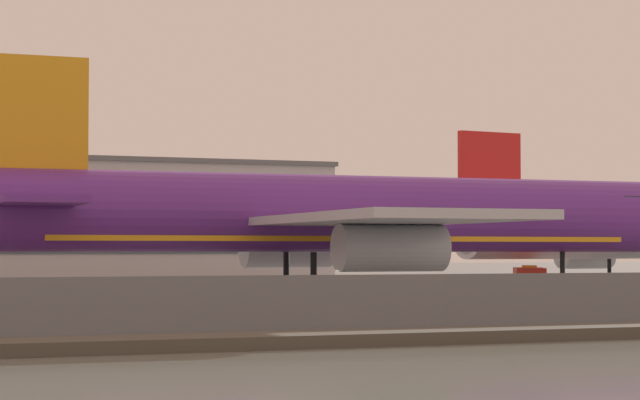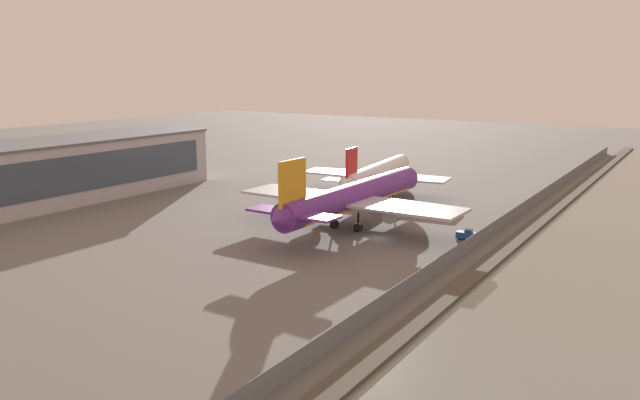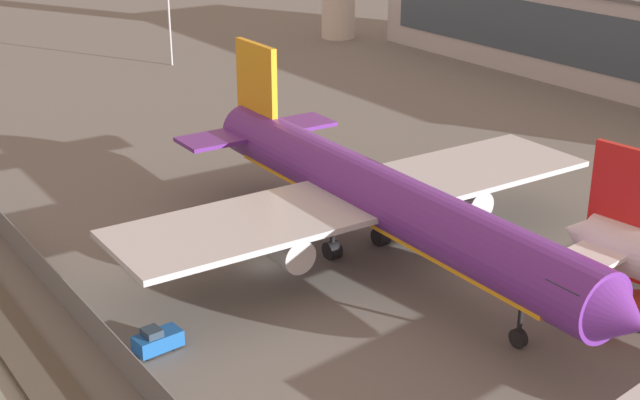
% 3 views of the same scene
% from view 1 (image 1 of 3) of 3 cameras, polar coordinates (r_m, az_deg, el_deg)
% --- Properties ---
extents(ground_plane, '(500.00, 500.00, 0.00)m').
position_cam_1_polar(ground_plane, '(68.79, -0.32, -5.29)').
color(ground_plane, '#66635E').
extents(shoreline_seawall, '(320.00, 3.00, 0.50)m').
position_cam_1_polar(shoreline_seawall, '(50.21, 8.13, -6.09)').
color(shoreline_seawall, '#474238').
rests_on(shoreline_seawall, ground).
extents(perimeter_fence, '(280.00, 0.10, 2.56)m').
position_cam_1_polar(perimeter_fence, '(54.11, 5.77, -4.74)').
color(perimeter_fence, slate).
rests_on(perimeter_fence, ground).
extents(cargo_jet_purple, '(50.08, 42.65, 14.84)m').
position_cam_1_polar(cargo_jet_purple, '(77.50, 0.72, -0.77)').
color(cargo_jet_purple, '#602889').
rests_on(cargo_jet_purple, ground).
extents(baggage_tug, '(1.89, 3.33, 1.80)m').
position_cam_1_polar(baggage_tug, '(60.43, 10.63, -4.90)').
color(baggage_tug, '#19519E').
rests_on(baggage_tug, ground).
extents(ops_van, '(4.23, 5.59, 2.48)m').
position_cam_1_polar(ops_van, '(92.42, 9.54, -3.71)').
color(ops_van, red).
rests_on(ops_van, ground).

